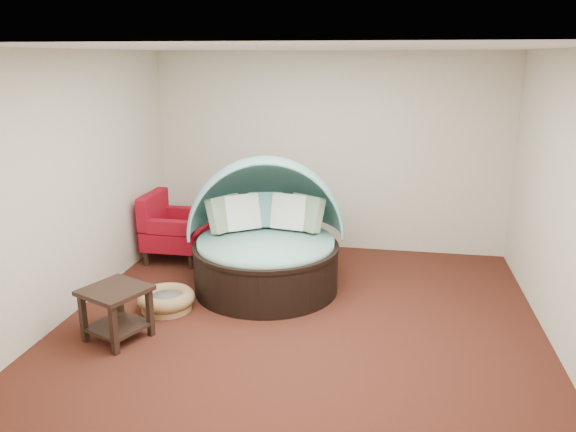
% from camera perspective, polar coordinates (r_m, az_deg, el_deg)
% --- Properties ---
extents(floor, '(5.00, 5.00, 0.00)m').
position_cam_1_polar(floor, '(6.08, 1.32, -10.67)').
color(floor, '#451F13').
rests_on(floor, ground).
extents(wall_back, '(5.00, 0.00, 5.00)m').
position_cam_1_polar(wall_back, '(8.03, 4.21, 6.41)').
color(wall_back, beige).
rests_on(wall_back, floor).
extents(wall_front, '(5.00, 0.00, 5.00)m').
position_cam_1_polar(wall_front, '(3.27, -5.52, -8.04)').
color(wall_front, beige).
rests_on(wall_front, floor).
extents(wall_left, '(0.00, 5.00, 5.00)m').
position_cam_1_polar(wall_left, '(6.46, -21.08, 3.04)').
color(wall_left, beige).
rests_on(wall_left, floor).
extents(wall_right, '(0.00, 5.00, 5.00)m').
position_cam_1_polar(wall_right, '(5.78, 26.71, 0.95)').
color(wall_right, beige).
rests_on(wall_right, floor).
extents(ceiling, '(5.00, 5.00, 0.00)m').
position_cam_1_polar(ceiling, '(5.44, 1.51, 16.73)').
color(ceiling, white).
rests_on(ceiling, wall_back).
extents(canopy_daybed, '(2.12, 2.07, 1.59)m').
position_cam_1_polar(canopy_daybed, '(6.72, -2.27, -1.26)').
color(canopy_daybed, black).
rests_on(canopy_daybed, floor).
extents(pet_basket, '(0.77, 0.77, 0.22)m').
position_cam_1_polar(pet_basket, '(6.45, -12.25, -8.31)').
color(pet_basket, brown).
rests_on(pet_basket, floor).
extents(red_armchair, '(0.80, 0.81, 0.93)m').
position_cam_1_polar(red_armchair, '(7.89, -11.71, -1.30)').
color(red_armchair, black).
rests_on(red_armchair, floor).
extents(side_table, '(0.74, 0.74, 0.54)m').
position_cam_1_polar(side_table, '(5.85, -17.06, -8.76)').
color(side_table, black).
rests_on(side_table, floor).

